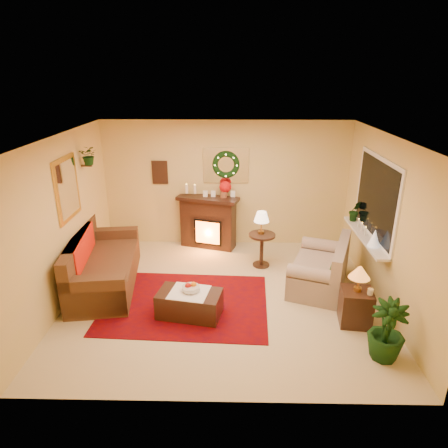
{
  "coord_description": "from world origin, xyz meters",
  "views": [
    {
      "loc": [
        0.13,
        -5.72,
        3.48
      ],
      "look_at": [
        0.0,
        0.35,
        1.15
      ],
      "focal_mm": 32.0,
      "sensor_mm": 36.0,
      "label": 1
    }
  ],
  "objects_px": {
    "fireplace": "(208,222)",
    "loveseat": "(320,263)",
    "coffee_table": "(190,303)",
    "side_table_round": "(262,250)",
    "sofa": "(105,262)",
    "end_table_square": "(356,307)"
  },
  "relations": [
    {
      "from": "coffee_table",
      "to": "fireplace",
      "type": "bearing_deg",
      "value": 98.02
    },
    {
      "from": "end_table_square",
      "to": "side_table_round",
      "type": "bearing_deg",
      "value": 124.24
    },
    {
      "from": "end_table_square",
      "to": "coffee_table",
      "type": "bearing_deg",
      "value": 176.72
    },
    {
      "from": "sofa",
      "to": "coffee_table",
      "type": "xyz_separation_m",
      "value": [
        1.54,
        -0.91,
        -0.22
      ]
    },
    {
      "from": "fireplace",
      "to": "side_table_round",
      "type": "xyz_separation_m",
      "value": [
        1.06,
        -0.89,
        -0.23
      ]
    },
    {
      "from": "loveseat",
      "to": "side_table_round",
      "type": "distance_m",
      "value": 1.19
    },
    {
      "from": "sofa",
      "to": "end_table_square",
      "type": "bearing_deg",
      "value": -22.45
    },
    {
      "from": "sofa",
      "to": "fireplace",
      "type": "height_order",
      "value": "fireplace"
    },
    {
      "from": "side_table_round",
      "to": "coffee_table",
      "type": "relative_size",
      "value": 0.69
    },
    {
      "from": "sofa",
      "to": "loveseat",
      "type": "relative_size",
      "value": 1.5
    },
    {
      "from": "sofa",
      "to": "side_table_round",
      "type": "bearing_deg",
      "value": 8.35
    },
    {
      "from": "sofa",
      "to": "fireplace",
      "type": "xyz_separation_m",
      "value": [
        1.67,
        1.68,
        0.12
      ]
    },
    {
      "from": "sofa",
      "to": "end_table_square",
      "type": "height_order",
      "value": "sofa"
    },
    {
      "from": "fireplace",
      "to": "coffee_table",
      "type": "distance_m",
      "value": 2.62
    },
    {
      "from": "loveseat",
      "to": "coffee_table",
      "type": "height_order",
      "value": "loveseat"
    },
    {
      "from": "fireplace",
      "to": "side_table_round",
      "type": "height_order",
      "value": "fireplace"
    },
    {
      "from": "coffee_table",
      "to": "sofa",
      "type": "bearing_deg",
      "value": 160.32
    },
    {
      "from": "side_table_round",
      "to": "end_table_square",
      "type": "bearing_deg",
      "value": -55.76
    },
    {
      "from": "fireplace",
      "to": "sofa",
      "type": "bearing_deg",
      "value": -118.26
    },
    {
      "from": "fireplace",
      "to": "loveseat",
      "type": "bearing_deg",
      "value": -22.51
    },
    {
      "from": "side_table_round",
      "to": "end_table_square",
      "type": "height_order",
      "value": "side_table_round"
    },
    {
      "from": "coffee_table",
      "to": "end_table_square",
      "type": "bearing_deg",
      "value": 7.74
    }
  ]
}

